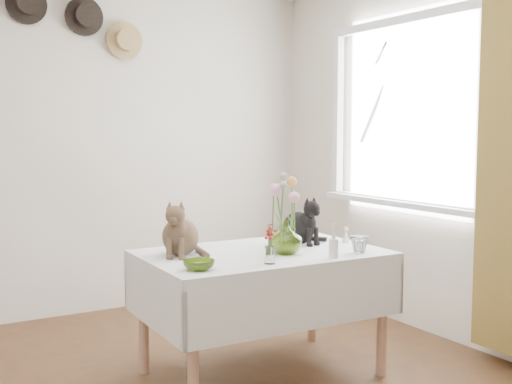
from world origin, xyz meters
TOP-DOWN VIEW (x-y plane):
  - room at (0.00, 0.00)m, footprint 4.08×4.58m
  - window at (1.97, 0.80)m, footprint 0.12×1.52m
  - curtain at (1.90, -0.12)m, footprint 0.12×0.38m
  - dining_table at (0.62, 0.50)m, footprint 1.33×0.87m
  - tabby_cat at (0.19, 0.64)m, footprint 0.32×0.33m
  - black_cat at (0.95, 0.62)m, footprint 0.24×0.28m
  - flower_vase at (0.70, 0.38)m, footprint 0.22×0.22m
  - green_bowl at (0.11, 0.25)m, footprint 0.19×0.19m
  - drinking_glass at (1.07, 0.21)m, footprint 0.10×0.10m
  - candlestick at (0.85, 0.15)m, footprint 0.05×0.05m
  - berry_jar at (0.49, 0.20)m, footprint 0.06×0.06m
  - porcelain_figurine at (1.20, 0.48)m, footprint 0.05×0.05m
  - flower_bouquet at (0.70, 0.39)m, footprint 0.17×0.12m
  - wall_hats at (0.12, 2.19)m, footprint 0.98×0.09m

SIDE VIEW (x-z plane):
  - dining_table at x=0.62m, z-range 0.18..0.88m
  - green_bowl at x=0.11m, z-range 0.70..0.75m
  - porcelain_figurine at x=1.20m, z-range 0.70..0.79m
  - drinking_glass at x=1.07m, z-range 0.70..0.80m
  - candlestick at x=0.85m, z-range 0.67..0.86m
  - flower_vase at x=0.70m, z-range 0.70..0.89m
  - berry_jar at x=0.49m, z-range 0.69..0.92m
  - black_cat at x=0.95m, z-range 0.70..0.99m
  - tabby_cat at x=0.19m, z-range 0.70..1.01m
  - flower_bouquet at x=0.70m, z-range 0.85..1.24m
  - curtain at x=1.90m, z-range 0.10..2.20m
  - room at x=0.00m, z-range -0.04..2.54m
  - window at x=1.97m, z-range 0.74..2.06m
  - wall_hats at x=0.12m, z-range 1.93..2.41m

